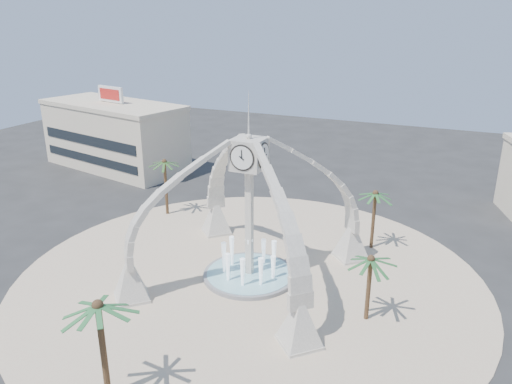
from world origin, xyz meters
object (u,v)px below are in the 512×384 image
at_px(palm_east, 371,260).
at_px(palm_south, 98,307).
at_px(clock_tower, 249,207).
at_px(palm_west, 164,162).
at_px(palm_north, 376,194).
at_px(fountain, 250,274).

relative_size(palm_east, palm_south, 0.81).
relative_size(clock_tower, palm_west, 2.60).
height_order(palm_west, palm_south, palm_south).
bearing_deg(palm_south, palm_west, 116.84).
xyz_separation_m(palm_east, palm_west, (-25.28, 11.47, 1.17)).
bearing_deg(palm_south, palm_east, 49.32).
height_order(palm_east, palm_north, palm_north).
bearing_deg(fountain, palm_south, -95.73).
bearing_deg(palm_south, palm_north, 69.29).
distance_m(palm_east, palm_west, 27.78).
bearing_deg(clock_tower, fountain, 90.00).
distance_m(palm_west, palm_north, 23.07).
relative_size(clock_tower, palm_north, 2.83).
bearing_deg(fountain, palm_east, -11.50).
distance_m(fountain, palm_north, 14.16).
height_order(fountain, palm_east, palm_east).
xyz_separation_m(clock_tower, palm_west, (-14.67, 9.31, -0.38)).
distance_m(clock_tower, palm_north, 13.17).
xyz_separation_m(palm_north, palm_south, (-10.03, -26.53, 0.57)).
height_order(palm_east, palm_west, palm_west).
relative_size(fountain, palm_west, 1.16).
height_order(clock_tower, palm_west, clock_tower).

